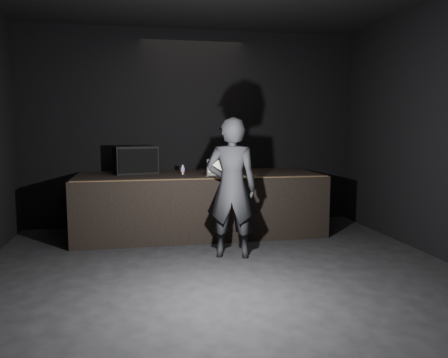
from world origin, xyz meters
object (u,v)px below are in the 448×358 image
stage_riser (199,203)px  stage_monitor (135,160)px  laptop (218,171)px  person (232,188)px  beer_can (183,170)px

stage_riser → stage_monitor: size_ratio=5.18×
stage_riser → stage_monitor: (-1.04, 0.27, 0.73)m
stage_riser → laptop: laptop is taller
person → stage_riser: bearing=-64.9°
stage_monitor → beer_can: 0.84m
stage_riser → stage_monitor: bearing=165.3°
beer_can → stage_riser: bearing=6.7°
beer_can → stage_monitor: bearing=158.2°
laptop → beer_can: (-0.56, 0.21, 0.01)m
stage_riser → person: bearing=-80.0°
laptop → person: size_ratio=0.22×
stage_riser → stage_monitor: stage_monitor is taller
stage_monitor → person: size_ratio=0.40×
stage_riser → person: 1.52m
beer_can → laptop: bearing=-20.6°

